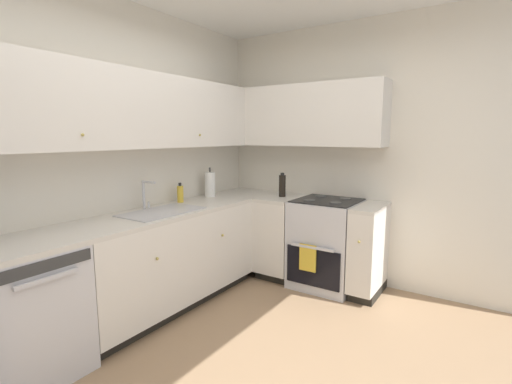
# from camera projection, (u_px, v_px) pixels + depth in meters

# --- Properties ---
(wall_back) EXTENTS (3.98, 0.05, 2.65)m
(wall_back) POSITION_uv_depth(u_px,v_px,m) (96.00, 161.00, 2.99)
(wall_back) COLOR silver
(wall_back) RESTS_ON ground_plane
(wall_right) EXTENTS (0.05, 3.41, 2.65)m
(wall_right) POSITION_uv_depth(u_px,v_px,m) (374.00, 156.00, 3.70)
(wall_right) COLOR silver
(wall_right) RESTS_ON ground_plane
(dishwasher) EXTENTS (0.60, 0.63, 0.85)m
(dishwasher) POSITION_uv_depth(u_px,v_px,m) (25.00, 314.00, 2.32)
(dishwasher) COLOR silver
(dishwasher) RESTS_ON ground_plane
(lower_cabinets_back) EXTENTS (1.80, 0.62, 0.85)m
(lower_cabinets_back) POSITION_uv_depth(u_px,v_px,m) (168.00, 260.00, 3.31)
(lower_cabinets_back) COLOR silver
(lower_cabinets_back) RESTS_ON ground_plane
(countertop_back) EXTENTS (3.01, 0.60, 0.03)m
(countertop_back) POSITION_uv_depth(u_px,v_px,m) (166.00, 212.00, 3.24)
(countertop_back) COLOR beige
(countertop_back) RESTS_ON lower_cabinets_back
(lower_cabinets_right) EXTENTS (0.62, 1.26, 0.85)m
(lower_cabinets_right) POSITION_uv_depth(u_px,v_px,m) (312.00, 243.00, 3.84)
(lower_cabinets_right) COLOR silver
(lower_cabinets_right) RESTS_ON ground_plane
(countertop_right) EXTENTS (0.60, 1.26, 0.03)m
(countertop_right) POSITION_uv_depth(u_px,v_px,m) (313.00, 201.00, 3.78)
(countertop_right) COLOR beige
(countertop_right) RESTS_ON lower_cabinets_right
(oven_range) EXTENTS (0.68, 0.62, 1.03)m
(oven_range) POSITION_uv_depth(u_px,v_px,m) (326.00, 243.00, 3.77)
(oven_range) COLOR silver
(oven_range) RESTS_ON ground_plane
(upper_cabinets_back) EXTENTS (2.69, 0.34, 0.63)m
(upper_cabinets_back) POSITION_uv_depth(u_px,v_px,m) (136.00, 111.00, 3.06)
(upper_cabinets_back) COLOR silver
(upper_cabinets_right) EXTENTS (0.32, 1.81, 0.63)m
(upper_cabinets_right) POSITION_uv_depth(u_px,v_px,m) (299.00, 116.00, 3.89)
(upper_cabinets_right) COLOR silver
(sink) EXTENTS (0.70, 0.40, 0.10)m
(sink) POSITION_uv_depth(u_px,v_px,m) (162.00, 217.00, 3.17)
(sink) COLOR #B7B7BC
(sink) RESTS_ON countertop_back
(faucet) EXTENTS (0.07, 0.16, 0.26)m
(faucet) POSITION_uv_depth(u_px,v_px,m) (145.00, 192.00, 3.26)
(faucet) COLOR silver
(faucet) RESTS_ON countertop_back
(soap_bottle) EXTENTS (0.06, 0.06, 0.19)m
(soap_bottle) POSITION_uv_depth(u_px,v_px,m) (180.00, 194.00, 3.62)
(soap_bottle) COLOR gold
(soap_bottle) RESTS_ON countertop_back
(paper_towel_roll) EXTENTS (0.11, 0.11, 0.32)m
(paper_towel_roll) POSITION_uv_depth(u_px,v_px,m) (210.00, 184.00, 3.96)
(paper_towel_roll) COLOR white
(paper_towel_roll) RESTS_ON countertop_back
(oil_bottle) EXTENTS (0.07, 0.07, 0.26)m
(oil_bottle) POSITION_uv_depth(u_px,v_px,m) (282.00, 186.00, 3.95)
(oil_bottle) COLOR black
(oil_bottle) RESTS_ON countertop_right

